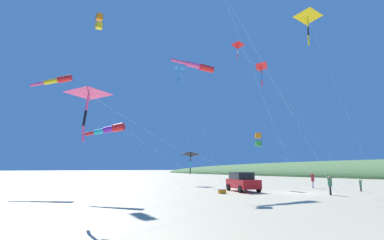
{
  "coord_description": "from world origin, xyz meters",
  "views": [
    {
      "loc": [
        23.89,
        18.02,
        2.25
      ],
      "look_at": [
        8.33,
        -5.31,
        6.82
      ],
      "focal_mm": 27.68,
      "sensor_mm": 36.0,
      "label": 1
    }
  ],
  "objects_px": {
    "kite_delta_green_low_center": "(261,67)",
    "kite_windsock_red_high_left": "(58,80)",
    "person_child_grey_jacket": "(361,185)",
    "kite_box_purple_drifting": "(99,22)",
    "kite_box_magenta_far_left": "(258,140)",
    "kite_delta_teal_far_right": "(308,17)",
    "person_child_green_jacket": "(313,180)",
    "kite_windsock_checkered_midright": "(110,129)",
    "kite_delta_long_streamer_left": "(191,154)",
    "kite_delta_blue_topmost": "(238,46)",
    "parked_car": "(242,182)",
    "person_adult_flyer": "(330,184)",
    "cooler_box": "(222,191)",
    "kite_windsock_orange_high_right": "(199,67)",
    "kite_delta_rainbow_low_near": "(89,94)",
    "kite_delta_long_streamer_right": "(179,69)"
  },
  "relations": [
    {
      "from": "parked_car",
      "to": "kite_box_magenta_far_left",
      "type": "height_order",
      "value": "kite_box_magenta_far_left"
    },
    {
      "from": "kite_windsock_orange_high_right",
      "to": "kite_box_magenta_far_left",
      "type": "bearing_deg",
      "value": 157.85
    },
    {
      "from": "kite_delta_green_low_center",
      "to": "kite_delta_teal_far_right",
      "type": "height_order",
      "value": "kite_delta_teal_far_right"
    },
    {
      "from": "parked_car",
      "to": "person_adult_flyer",
      "type": "bearing_deg",
      "value": 116.04
    },
    {
      "from": "kite_windsock_checkered_midright",
      "to": "kite_windsock_red_high_left",
      "type": "bearing_deg",
      "value": -81.11
    },
    {
      "from": "kite_windsock_red_high_left",
      "to": "parked_car",
      "type": "bearing_deg",
      "value": 141.01
    },
    {
      "from": "person_child_green_jacket",
      "to": "kite_delta_rainbow_low_near",
      "type": "bearing_deg",
      "value": 12.48
    },
    {
      "from": "person_child_green_jacket",
      "to": "kite_windsock_checkered_midright",
      "type": "height_order",
      "value": "kite_windsock_checkered_midright"
    },
    {
      "from": "kite_delta_long_streamer_left",
      "to": "kite_box_magenta_far_left",
      "type": "xyz_separation_m",
      "value": [
        -3.17,
        9.35,
        1.43
      ]
    },
    {
      "from": "kite_box_purple_drifting",
      "to": "kite_delta_blue_topmost",
      "type": "xyz_separation_m",
      "value": [
        -17.24,
        4.71,
        -0.5
      ]
    },
    {
      "from": "person_child_grey_jacket",
      "to": "kite_delta_green_low_center",
      "type": "xyz_separation_m",
      "value": [
        9.64,
        -3.43,
        11.18
      ]
    },
    {
      "from": "kite_box_magenta_far_left",
      "to": "kite_delta_blue_topmost",
      "type": "height_order",
      "value": "kite_delta_blue_topmost"
    },
    {
      "from": "kite_box_magenta_far_left",
      "to": "kite_delta_blue_topmost",
      "type": "bearing_deg",
      "value": -101.25
    },
    {
      "from": "person_child_green_jacket",
      "to": "kite_delta_blue_topmost",
      "type": "bearing_deg",
      "value": -56.45
    },
    {
      "from": "kite_windsock_checkered_midright",
      "to": "kite_box_magenta_far_left",
      "type": "bearing_deg",
      "value": -172.51
    },
    {
      "from": "cooler_box",
      "to": "person_child_grey_jacket",
      "type": "bearing_deg",
      "value": 156.43
    },
    {
      "from": "parked_car",
      "to": "kite_delta_long_streamer_right",
      "type": "height_order",
      "value": "kite_delta_long_streamer_right"
    },
    {
      "from": "cooler_box",
      "to": "person_adult_flyer",
      "type": "relative_size",
      "value": 0.36
    },
    {
      "from": "kite_delta_teal_far_right",
      "to": "kite_box_purple_drifting",
      "type": "bearing_deg",
      "value": -46.53
    },
    {
      "from": "kite_delta_rainbow_low_near",
      "to": "kite_delta_blue_topmost",
      "type": "relative_size",
      "value": 0.82
    },
    {
      "from": "kite_windsock_orange_high_right",
      "to": "kite_delta_green_low_center",
      "type": "bearing_deg",
      "value": 102.77
    },
    {
      "from": "kite_windsock_red_high_left",
      "to": "kite_delta_teal_far_right",
      "type": "relative_size",
      "value": 0.72
    },
    {
      "from": "parked_car",
      "to": "kite_delta_long_streamer_left",
      "type": "distance_m",
      "value": 12.13
    },
    {
      "from": "kite_box_purple_drifting",
      "to": "kite_delta_green_low_center",
      "type": "relative_size",
      "value": 1.63
    },
    {
      "from": "kite_windsock_checkered_midright",
      "to": "kite_box_purple_drifting",
      "type": "relative_size",
      "value": 0.55
    },
    {
      "from": "parked_car",
      "to": "person_child_green_jacket",
      "type": "height_order",
      "value": "parked_car"
    },
    {
      "from": "kite_box_magenta_far_left",
      "to": "kite_windsock_red_high_left",
      "type": "distance_m",
      "value": 23.48
    },
    {
      "from": "person_child_grey_jacket",
      "to": "parked_car",
      "type": "bearing_deg",
      "value": -33.21
    },
    {
      "from": "person_child_grey_jacket",
      "to": "kite_delta_blue_topmost",
      "type": "height_order",
      "value": "kite_delta_blue_topmost"
    },
    {
      "from": "person_child_grey_jacket",
      "to": "kite_delta_teal_far_right",
      "type": "xyz_separation_m",
      "value": [
        5.88,
        -0.63,
        16.17
      ]
    },
    {
      "from": "kite_windsock_checkered_midright",
      "to": "parked_car",
      "type": "bearing_deg",
      "value": -179.4
    },
    {
      "from": "kite_windsock_orange_high_right",
      "to": "kite_delta_rainbow_low_near",
      "type": "distance_m",
      "value": 20.63
    },
    {
      "from": "kite_delta_blue_topmost",
      "to": "parked_car",
      "type": "bearing_deg",
      "value": 47.29
    },
    {
      "from": "cooler_box",
      "to": "kite_delta_teal_far_right",
      "type": "distance_m",
      "value": 18.7
    },
    {
      "from": "person_adult_flyer",
      "to": "kite_box_purple_drifting",
      "type": "height_order",
      "value": "kite_box_purple_drifting"
    },
    {
      "from": "cooler_box",
      "to": "kite_windsock_orange_high_right",
      "type": "relative_size",
      "value": 0.04
    },
    {
      "from": "kite_windsock_red_high_left",
      "to": "kite_delta_rainbow_low_near",
      "type": "relative_size",
      "value": 0.81
    },
    {
      "from": "kite_windsock_red_high_left",
      "to": "kite_delta_teal_far_right",
      "type": "height_order",
      "value": "kite_delta_teal_far_right"
    },
    {
      "from": "person_child_green_jacket",
      "to": "kite_delta_long_streamer_left",
      "type": "distance_m",
      "value": 15.39
    },
    {
      "from": "kite_delta_long_streamer_left",
      "to": "kite_delta_blue_topmost",
      "type": "distance_m",
      "value": 15.96
    },
    {
      "from": "kite_delta_green_low_center",
      "to": "kite_box_purple_drifting",
      "type": "bearing_deg",
      "value": -49.1
    },
    {
      "from": "parked_car",
      "to": "kite_delta_long_streamer_left",
      "type": "xyz_separation_m",
      "value": [
        -1.61,
        -11.61,
        3.13
      ]
    },
    {
      "from": "person_child_grey_jacket",
      "to": "kite_delta_long_streamer_right",
      "type": "height_order",
      "value": "kite_delta_long_streamer_right"
    },
    {
      "from": "person_child_green_jacket",
      "to": "person_child_grey_jacket",
      "type": "height_order",
      "value": "person_child_green_jacket"
    },
    {
      "from": "kite_delta_green_low_center",
      "to": "kite_windsock_red_high_left",
      "type": "relative_size",
      "value": 0.97
    },
    {
      "from": "person_child_grey_jacket",
      "to": "kite_delta_long_streamer_right",
      "type": "xyz_separation_m",
      "value": [
        15.31,
        -9.18,
        11.58
      ]
    },
    {
      "from": "kite_delta_green_low_center",
      "to": "kite_windsock_red_high_left",
      "type": "distance_m",
      "value": 21.84
    },
    {
      "from": "kite_box_magenta_far_left",
      "to": "kite_windsock_red_high_left",
      "type": "bearing_deg",
      "value": -26.85
    },
    {
      "from": "person_adult_flyer",
      "to": "kite_delta_long_streamer_left",
      "type": "bearing_deg",
      "value": -84.39
    },
    {
      "from": "cooler_box",
      "to": "parked_car",
      "type": "bearing_deg",
      "value": -166.88
    }
  ]
}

